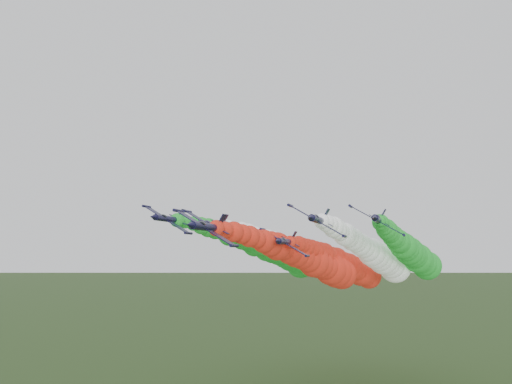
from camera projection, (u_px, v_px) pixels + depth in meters
jet_lead at (315, 263)px, 128.90m from camera, size 18.98×88.31×17.44m
jet_inner_left at (308, 258)px, 143.71m from camera, size 19.51×88.85×17.98m
jet_inner_right at (378, 256)px, 139.52m from camera, size 19.50×88.84×17.97m
jet_outer_left at (274, 252)px, 151.75m from camera, size 19.63×88.96×18.10m
jet_outer_right at (413, 254)px, 143.79m from camera, size 19.25×88.59×17.72m
jet_trail at (349, 266)px, 153.80m from camera, size 18.95×88.28×17.42m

